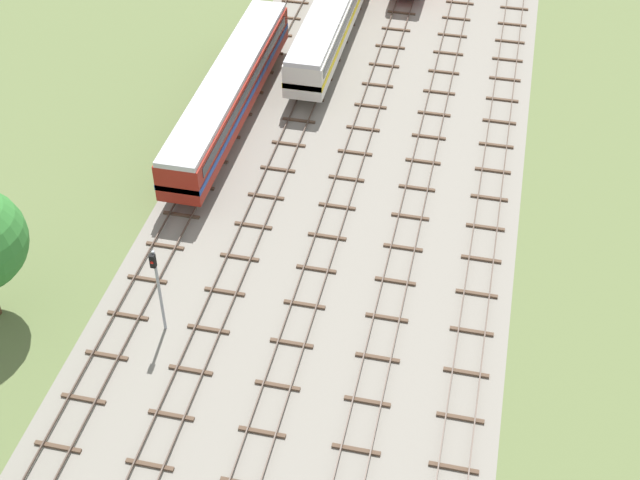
{
  "coord_description": "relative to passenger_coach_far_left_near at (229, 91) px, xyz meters",
  "views": [
    {
      "loc": [
        8.64,
        2.99,
        36.18
      ],
      "look_at": [
        0.0,
        41.5,
        1.5
      ],
      "focal_mm": 50.3,
      "sensor_mm": 36.0,
      "label": 1
    }
  ],
  "objects": [
    {
      "name": "track_far_left",
      "position": [
        0.0,
        2.71,
        -2.48
      ],
      "size": [
        2.4,
        126.0,
        0.29
      ],
      "color": "#47382D",
      "rests_on": "ground"
    },
    {
      "name": "track_centre",
      "position": [
        14.12,
        2.71,
        -2.48
      ],
      "size": [
        2.4,
        126.0,
        0.29
      ],
      "color": "#47382D",
      "rests_on": "ground"
    },
    {
      "name": "ballast_bed",
      "position": [
        9.41,
        1.71,
        -2.61
      ],
      "size": [
        22.82,
        176.0,
        0.01
      ],
      "primitive_type": "cube",
      "color": "gray",
      "rests_on": "ground"
    },
    {
      "name": "diesel_railcar_left_mid",
      "position": [
        4.71,
        12.22,
        -0.02
      ],
      "size": [
        2.96,
        20.5,
        3.8
      ],
      "color": "beige",
      "rests_on": "ground"
    },
    {
      "name": "track_centre_right",
      "position": [
        18.82,
        2.71,
        -2.48
      ],
      "size": [
        2.4,
        126.0,
        0.29
      ],
      "color": "#47382D",
      "rests_on": "ground"
    },
    {
      "name": "passenger_coach_far_left_near",
      "position": [
        0.0,
        0.0,
        0.0
      ],
      "size": [
        2.96,
        22.0,
        3.8
      ],
      "color": "maroon",
      "rests_on": "ground"
    },
    {
      "name": "track_centre_left",
      "position": [
        9.41,
        2.71,
        -2.48
      ],
      "size": [
        2.4,
        126.0,
        0.29
      ],
      "color": "#47382D",
      "rests_on": "ground"
    },
    {
      "name": "track_left",
      "position": [
        4.71,
        2.71,
        -2.48
      ],
      "size": [
        2.4,
        126.0,
        0.29
      ],
      "color": "#47382D",
      "rests_on": "ground"
    },
    {
      "name": "signal_post_nearest",
      "position": [
        2.35,
        -20.24,
        0.99
      ],
      "size": [
        0.28,
        0.47,
        5.71
      ],
      "color": "gray",
      "rests_on": "ground"
    },
    {
      "name": "ground_plane",
      "position": [
        9.41,
        1.71,
        -2.61
      ],
      "size": [
        480.0,
        480.0,
        0.0
      ],
      "primitive_type": "plane",
      "color": "#5B6B3D"
    }
  ]
}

